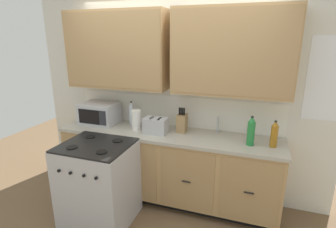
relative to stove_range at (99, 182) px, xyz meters
The scene contains 12 objects.
ground_plane 0.83m from the stove_range, 28.72° to the left, with size 8.00×8.00×0.00m, color brown.
wall_unit 1.58m from the stove_range, 53.91° to the left, with size 3.93×0.40×2.57m.
counter_run 0.87m from the stove_range, 46.12° to the left, with size 2.76×0.64×0.93m.
stove_range is the anchor object (origin of this frame).
microwave 0.98m from the stove_range, 119.44° to the left, with size 0.48×0.37×0.28m.
toaster 0.93m from the stove_range, 50.23° to the left, with size 0.28×0.18×0.19m.
knife_block 1.20m from the stove_range, 43.37° to the left, with size 0.11×0.14×0.31m.
sink_faucet 1.56m from the stove_range, 35.20° to the left, with size 0.02×0.02×0.20m, color #B2B5BA.
paper_towel_roll 0.86m from the stove_range, 71.18° to the left, with size 0.12×0.12×0.26m, color white.
bottle_green 1.79m from the stove_range, 19.49° to the left, with size 0.08×0.08×0.33m.
bottle_clear 1.00m from the stove_range, 86.94° to the left, with size 0.08×0.08×0.32m.
bottle_amber 2.01m from the stove_range, 18.06° to the left, with size 0.07×0.07×0.29m.
Camera 1 is at (1.01, -2.57, 2.06)m, focal length 28.08 mm.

